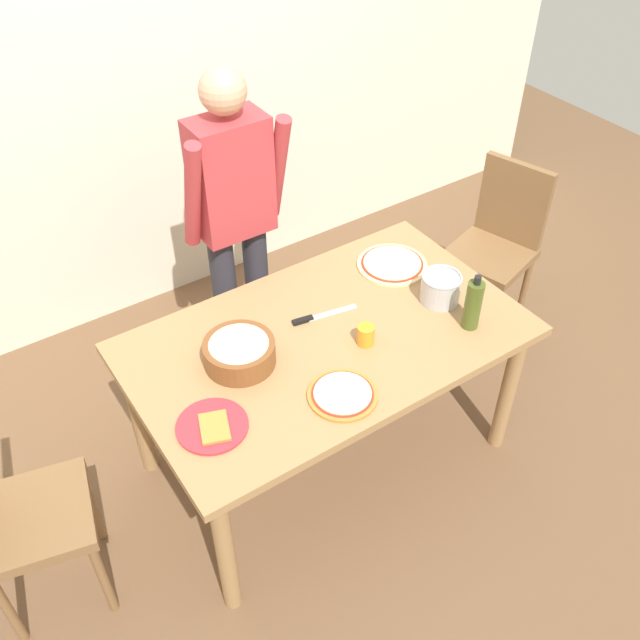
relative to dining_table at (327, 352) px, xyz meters
name	(u,v)px	position (x,y,z in m)	size (l,w,h in m)	color
ground	(326,453)	(0.00, 0.00, -0.67)	(8.00, 8.00, 0.00)	brown
wall_back	(146,75)	(0.00, 1.60, 0.63)	(5.60, 0.10, 2.60)	silver
dining_table	(327,352)	(0.00, 0.00, 0.00)	(1.60, 0.96, 0.76)	#A37A4C
person_cook	(235,214)	(0.01, 0.76, 0.27)	(0.49, 0.25, 1.62)	#2D2D38
chair_wooden_left	(9,514)	(-1.32, 0.06, -0.13)	(0.48, 0.48, 0.95)	brown
chair_wooden_right	(498,240)	(1.32, 0.31, -0.13)	(0.50, 0.50, 0.95)	brown
pizza_raw_on_board	(392,264)	(0.51, 0.22, 0.10)	(0.32, 0.32, 0.02)	beige
pizza_cooked_on_tray	(343,394)	(-0.14, -0.30, 0.10)	(0.26, 0.26, 0.02)	#C67A33
plate_with_slice	(213,426)	(-0.61, -0.17, 0.10)	(0.26, 0.26, 0.02)	red
popcorn_bowl	(239,351)	(-0.36, 0.06, 0.15)	(0.28, 0.28, 0.11)	brown
olive_oil_bottle	(473,305)	(0.52, -0.28, 0.20)	(0.07, 0.07, 0.26)	#47561E
steel_pot	(441,288)	(0.53, -0.08, 0.16)	(0.17, 0.17, 0.13)	#B7B7BC
cup_orange	(366,335)	(0.10, -0.12, 0.13)	(0.07, 0.07, 0.09)	orange
chef_knife	(317,317)	(0.03, 0.12, 0.10)	(0.29, 0.08, 0.02)	silver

